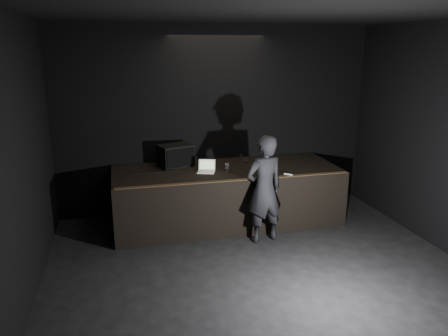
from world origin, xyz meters
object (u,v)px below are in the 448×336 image
object	(u,v)px
stage_riser	(227,195)
person	(264,189)
laptop	(206,169)
beer_can	(227,167)
stage_monitor	(176,155)

from	to	relation	value
stage_riser	person	distance (m)	1.10
laptop	beer_can	world-z (taller)	laptop
beer_can	stage_monitor	bearing A→B (deg)	144.73
laptop	beer_can	xyz separation A→B (m)	(0.35, -0.08, 0.03)
stage_riser	beer_can	distance (m)	0.61
person	laptop	bearing A→B (deg)	-59.11
stage_riser	stage_monitor	size ratio (longest dim) A/B	5.81
laptop	person	bearing A→B (deg)	-28.03
beer_can	person	bearing A→B (deg)	-61.58
laptop	stage_monitor	bearing A→B (deg)	152.54
stage_riser	laptop	world-z (taller)	laptop
stage_riser	stage_monitor	bearing A→B (deg)	154.76
person	stage_monitor	bearing A→B (deg)	-58.90
stage_monitor	stage_riser	bearing A→B (deg)	-44.41
stage_riser	stage_monitor	distance (m)	1.17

